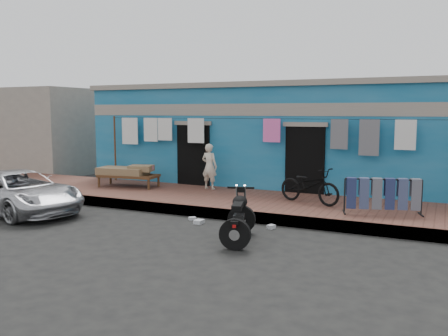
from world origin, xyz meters
TOP-DOWN VIEW (x-y plane):
  - ground at (0.00, 0.00)m, footprint 80.00×80.00m
  - sidewalk at (0.00, 3.00)m, footprint 28.00×3.00m
  - curb at (0.00, 1.55)m, footprint 28.00×0.10m
  - building at (-0.00, 6.99)m, footprint 12.20×5.20m
  - neighbor_left at (-11.00, 7.00)m, footprint 6.00×5.00m
  - clothesline at (-0.41, 4.25)m, footprint 10.06×0.06m
  - car at (-4.72, 0.09)m, footprint 4.11×2.52m
  - seated_person at (-1.38, 3.95)m, footprint 0.50×0.36m
  - bicycle at (1.81, 3.08)m, footprint 1.78×1.12m
  - motorcycle at (1.24, 0.02)m, footprint 1.42×1.85m
  - charpoy at (-3.78, 3.31)m, footprint 2.09×1.38m
  - jeans_rack at (3.60, 2.54)m, footprint 1.91×1.29m
  - litter_a at (-0.44, 1.20)m, footprint 0.20×0.20m
  - litter_b at (1.49, 1.20)m, footprint 0.17×0.20m
  - litter_c at (-0.12, 0.95)m, footprint 0.18×0.22m

SIDE VIEW (x-z plane):
  - ground at x=0.00m, z-range 0.00..0.00m
  - litter_a at x=-0.44m, z-range 0.00..0.07m
  - litter_b at x=1.49m, z-range 0.00..0.08m
  - litter_c at x=-0.12m, z-range 0.00..0.09m
  - sidewalk at x=0.00m, z-range 0.00..0.25m
  - curb at x=0.00m, z-range 0.00..0.25m
  - motorcycle at x=1.24m, z-range 0.00..1.00m
  - car at x=-4.72m, z-range 0.00..1.08m
  - charpoy at x=-3.78m, z-range 0.25..0.87m
  - jeans_rack at x=3.60m, z-range 0.25..1.07m
  - bicycle at x=1.81m, z-range 0.25..1.34m
  - seated_person at x=-1.38m, z-range 0.25..1.58m
  - building at x=0.00m, z-range 0.01..3.37m
  - neighbor_left at x=-11.00m, z-range 0.00..3.40m
  - clothesline at x=-0.41m, z-range 0.75..2.85m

